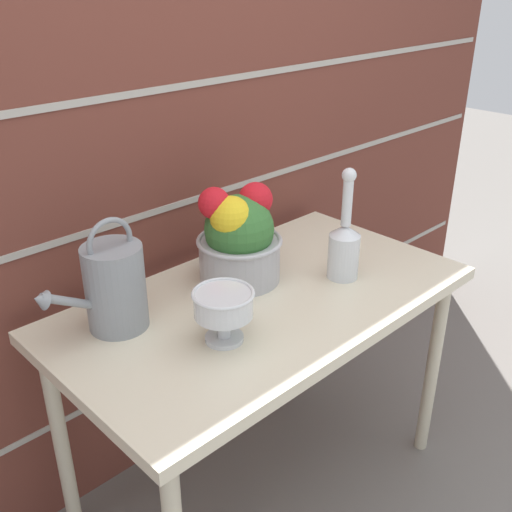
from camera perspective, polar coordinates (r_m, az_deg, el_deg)
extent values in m
plane|color=slate|center=(2.19, 0.65, -20.94)|extent=(12.00, 12.00, 0.00)
cube|color=brown|center=(1.89, -8.40, 10.35)|extent=(3.60, 0.08, 2.20)
cube|color=#A8A399|center=(2.19, -6.44, -9.39)|extent=(3.53, 0.00, 0.02)
cube|color=#A8A399|center=(1.91, -7.30, 4.93)|extent=(3.53, 0.00, 0.02)
cube|color=#A8A399|center=(1.81, -7.96, 15.60)|extent=(3.53, 0.00, 0.02)
cube|color=beige|center=(1.73, 0.77, -4.45)|extent=(1.22, 0.67, 0.04)
cylinder|color=beige|center=(2.18, 16.46, -10.20)|extent=(0.04, 0.04, 0.70)
cylinder|color=beige|center=(1.90, -18.02, -16.80)|extent=(0.04, 0.04, 0.70)
cylinder|color=beige|center=(2.43, 5.40, -5.02)|extent=(0.04, 0.04, 0.70)
cylinder|color=gray|center=(1.58, -13.25, -2.93)|extent=(0.16, 0.16, 0.23)
cylinder|color=gray|center=(1.52, -17.45, -4.15)|extent=(0.14, 0.02, 0.09)
cone|color=gray|center=(1.48, -19.90, -3.91)|extent=(0.05, 0.05, 0.06)
torus|color=gray|center=(1.52, -13.74, 1.32)|extent=(0.13, 0.01, 0.13)
cylinder|color=silver|center=(1.54, -3.04, -7.79)|extent=(0.10, 0.10, 0.01)
cylinder|color=silver|center=(1.52, -3.07, -6.63)|extent=(0.03, 0.03, 0.06)
sphere|color=silver|center=(1.52, -3.07, -6.53)|extent=(0.04, 0.04, 0.04)
cylinder|color=silver|center=(1.49, -3.13, -4.61)|extent=(0.15, 0.15, 0.06)
torus|color=silver|center=(1.47, -3.16, -3.58)|extent=(0.16, 0.16, 0.01)
cylinder|color=#ADADB2|center=(1.79, -1.57, -0.38)|extent=(0.24, 0.24, 0.13)
torus|color=#ADADB2|center=(1.76, -1.60, 1.49)|extent=(0.26, 0.26, 0.01)
sphere|color=#387033|center=(1.75, -1.61, 2.57)|extent=(0.21, 0.21, 0.21)
sphere|color=yellow|center=(1.69, -2.42, 3.74)|extent=(0.12, 0.12, 0.12)
sphere|color=red|center=(1.70, -4.01, 5.05)|extent=(0.09, 0.09, 0.09)
sphere|color=red|center=(1.75, -0.05, 5.42)|extent=(0.10, 0.10, 0.10)
cylinder|color=silver|center=(1.82, 8.32, -0.02)|extent=(0.09, 0.09, 0.14)
cone|color=silver|center=(1.79, 8.50, 2.45)|extent=(0.09, 0.09, 0.03)
cylinder|color=silver|center=(1.75, 8.68, 5.02)|extent=(0.03, 0.03, 0.14)
sphere|color=silver|center=(1.73, 8.87, 7.62)|extent=(0.04, 0.04, 0.04)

